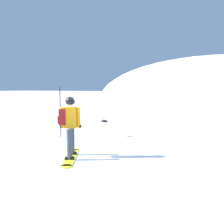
# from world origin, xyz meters

# --- Properties ---
(ground_plane) EXTENTS (300.00, 300.00, 0.00)m
(ground_plane) POSITION_xyz_m (0.00, 0.00, 0.00)
(ground_plane) COLOR white
(ridge_peak_main) EXTENTS (37.72, 33.95, 13.85)m
(ridge_peak_main) POSITION_xyz_m (4.08, 34.76, 0.00)
(ridge_peak_main) COLOR white
(ridge_peak_main) RESTS_ON ground
(snowboarder_main) EXTENTS (0.94, 1.69, 1.71)m
(snowboarder_main) POSITION_xyz_m (0.05, -0.34, 0.92)
(snowboarder_main) COLOR yellow
(snowboarder_main) RESTS_ON ground
(piste_marker_near) EXTENTS (0.20, 0.20, 2.04)m
(piste_marker_near) POSITION_xyz_m (-1.83, 1.82, 1.16)
(piste_marker_near) COLOR black
(piste_marker_near) RESTS_ON ground
(rock_dark) EXTENTS (0.40, 0.34, 0.28)m
(rock_dark) POSITION_xyz_m (-2.02, 6.23, 0.00)
(rock_dark) COLOR #282628
(rock_dark) RESTS_ON ground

